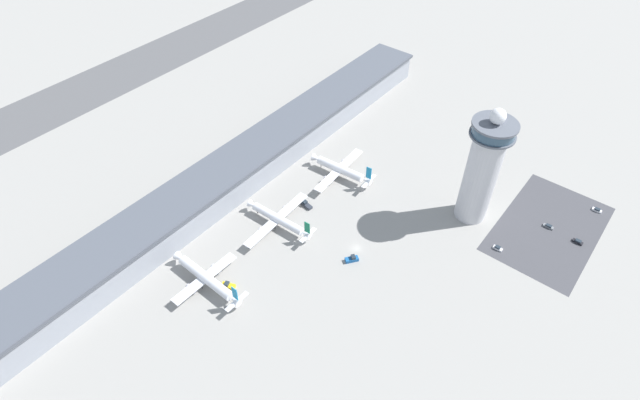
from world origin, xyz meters
The scene contains 15 objects.
ground_plane centered at (0.00, 0.00, 0.00)m, with size 1000.00×1000.00×0.00m, color gray.
terminal_building centered at (0.00, 70.00, 7.97)m, with size 277.63×25.00×15.76m.
runway_strip centered at (0.00, 206.21, 0.00)m, with size 416.45×44.00×0.01m, color #515154.
control_tower centered at (50.01, -28.70, 27.75)m, with size 18.78×18.78×57.69m.
parking_lot_surface centered at (64.30, -60.99, 0.00)m, with size 64.00×40.00×0.01m, color #424247.
airplane_gate_alpha centered at (-53.48, 36.07, 4.03)m, with size 31.34×37.53×12.57m.
airplane_gate_bravo centered at (-10.87, 35.69, 3.99)m, with size 40.55×35.43×11.80m.
airplane_gate_charlie centered at (33.96, 34.41, 4.31)m, with size 38.50×34.57×13.06m.
service_truck_catering centered at (6.60, 34.34, 0.86)m, with size 3.36×7.52×2.49m.
service_truck_fuel centered at (-6.66, -2.51, 0.99)m, with size 6.02×5.29×2.86m.
service_truck_baggage centered at (-49.12, 28.55, 0.85)m, with size 4.32×6.07×2.46m.
car_silver_sedan centered at (63.73, -73.96, 0.58)m, with size 2.02×4.52×1.50m.
car_grey_coupe centered at (38.18, -48.09, 0.59)m, with size 1.83×4.07×1.51m.
car_red_hatchback centered at (64.72, -60.50, 0.56)m, with size 1.87×4.64×1.44m.
car_black_suv centered at (89.34, -74.40, 0.55)m, with size 2.02×4.32×1.43m.
Camera 1 is at (-120.35, -76.36, 165.64)m, focal length 28.00 mm.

